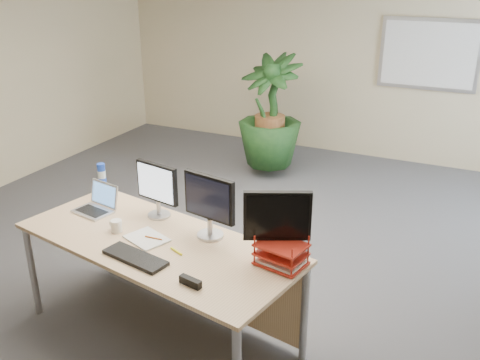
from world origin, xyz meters
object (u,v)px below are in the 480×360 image
at_px(monitor_right, 209,202).
at_px(desk, 169,255).
at_px(monitor_left, 157,187).
at_px(laptop, 98,204).
at_px(floor_plant, 270,121).

bearing_deg(monitor_right, desk, -159.60).
height_order(monitor_left, laptop, monitor_left).
relative_size(desk, monitor_left, 5.15).
relative_size(floor_plant, monitor_left, 3.40).
bearing_deg(laptop, monitor_right, -0.21).
bearing_deg(desk, monitor_left, 134.97).
xyz_separation_m(monitor_right, laptop, (-1.03, 0.00, -0.22)).
bearing_deg(floor_plant, laptop, -92.70).
bearing_deg(floor_plant, monitor_right, -74.95).
distance_m(desk, laptop, 0.78).
bearing_deg(desk, laptop, 171.25).
distance_m(floor_plant, monitor_left, 3.19).
height_order(floor_plant, monitor_left, floor_plant).
relative_size(floor_plant, monitor_right, 3.13).
bearing_deg(monitor_left, desk, -45.03).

